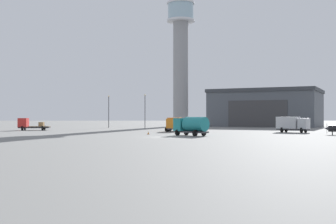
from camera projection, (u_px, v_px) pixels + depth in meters
name	position (u px, v px, depth m)	size (l,w,h in m)	color
ground_plane	(160.00, 137.00, 63.43)	(400.00, 400.00, 0.00)	slate
control_tower	(181.00, 52.00, 128.20)	(8.49, 8.49, 41.80)	gray
hangar	(267.00, 108.00, 127.04)	(38.39, 35.53, 10.97)	#4C5159
truck_fuel_tanker_teal	(191.00, 125.00, 67.44)	(5.71, 5.67, 3.04)	#38383D
truck_box_orange	(174.00, 124.00, 85.50)	(3.85, 6.37, 2.82)	#38383D
truck_box_silver	(292.00, 124.00, 80.47)	(6.10, 5.53, 3.01)	#38383D
truck_flatbed_red	(29.00, 124.00, 91.98)	(6.74, 3.60, 2.68)	#38383D
light_post_west	(109.00, 108.00, 111.36)	(0.44, 0.44, 8.63)	#38383D
light_post_east	(145.00, 108.00, 108.72)	(0.44, 0.44, 8.78)	#38383D
traffic_cone_near_right	(148.00, 133.00, 72.31)	(0.36, 0.36, 0.55)	black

